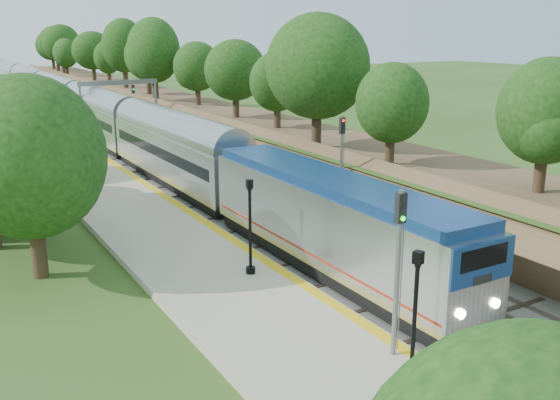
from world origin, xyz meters
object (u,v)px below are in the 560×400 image
signal_gantry (119,93)px  signal_platform (398,256)px  train (59,101)px  lamppost_mid (414,325)px  lamppost_far (250,232)px  signal_farside (341,154)px

signal_gantry → signal_platform: size_ratio=1.41×
train → lamppost_mid: size_ratio=32.27×
train → signal_platform: (-2.90, -69.79, 1.73)m
train → lamppost_far: 60.74m
signal_gantry → lamppost_far: 42.11m
lamppost_mid → signal_platform: size_ratio=0.75×
signal_gantry → lamppost_far: size_ratio=1.87×
signal_gantry → signal_platform: signal_platform is taller
train → signal_farside: size_ratio=23.45×
lamppost_far → signal_gantry: bearing=81.5°
signal_gantry → lamppost_mid: bearing=-96.6°
signal_gantry → signal_farside: bearing=-83.9°
signal_gantry → signal_farside: (3.73, -34.84, -0.95)m
lamppost_far → signal_platform: (0.82, -9.17, 1.65)m
train → lamppost_mid: bearing=-92.9°
train → lamppost_mid: 71.53m
signal_platform → train: bearing=87.6°
lamppost_mid → signal_farside: bearing=60.9°
signal_farside → signal_gantry: bearing=96.1°
signal_platform → lamppost_far: bearing=95.1°
signal_platform → signal_farside: bearing=60.2°
signal_platform → signal_farside: size_ratio=0.97×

